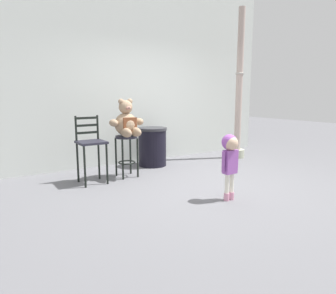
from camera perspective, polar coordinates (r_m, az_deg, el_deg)
ground_plane at (r=4.74m, az=7.54°, el=-7.22°), size 24.00×24.00×0.00m
building_wall at (r=6.49m, az=-5.84°, el=15.15°), size 6.39×0.30×3.99m
bar_stool_with_teddy at (r=5.19m, az=-7.72°, el=-0.15°), size 0.36×0.36×0.70m
teddy_bear at (r=5.10m, az=-7.67°, el=4.53°), size 0.59×0.53×0.61m
child_walking at (r=4.04m, az=11.44°, el=-1.06°), size 0.28×0.22×0.87m
trash_bin at (r=5.98m, az=-2.91°, el=0.09°), size 0.57×0.57×0.75m
lamppost at (r=6.85m, az=13.01°, el=8.62°), size 0.33×0.33×3.16m
bar_chair_empty at (r=4.91m, az=-14.15°, el=0.36°), size 0.41×0.41×1.05m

